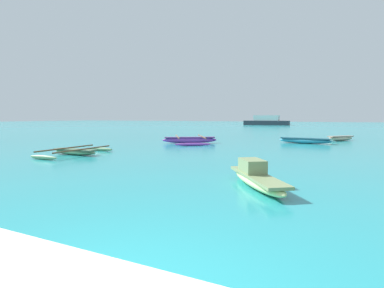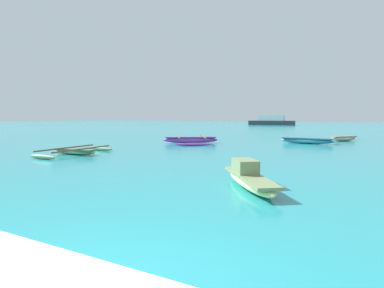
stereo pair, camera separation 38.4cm
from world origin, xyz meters
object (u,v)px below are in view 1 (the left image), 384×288
moored_boat_0 (341,138)px  moored_boat_4 (305,140)px  moored_boat_2 (75,152)px  moored_boat_3 (256,177)px  distant_ferry (266,121)px  moored_boat_1 (190,140)px

moored_boat_0 → moored_boat_4: size_ratio=0.57×
moored_boat_2 → moored_boat_3: (9.84, -2.84, 0.09)m
moored_boat_2 → distant_ferry: 58.83m
moored_boat_4 → distant_ferry: size_ratio=0.36×
moored_boat_1 → distant_ferry: size_ratio=0.48×
moored_boat_0 → moored_boat_2: moored_boat_0 is taller
moored_boat_4 → distant_ferry: bearing=109.8°
moored_boat_1 → moored_boat_3: moored_boat_3 is taller
moored_boat_4 → distant_ferry: (-12.71, 46.89, 0.69)m
moored_boat_2 → moored_boat_3: 10.24m
moored_boat_0 → moored_boat_1: 12.14m
moored_boat_0 → moored_boat_3: size_ratio=0.69×
moored_boat_1 → distant_ferry: bearing=63.9°
moored_boat_1 → distant_ferry: distant_ferry is taller
moored_boat_2 → distant_ferry: size_ratio=0.39×
moored_boat_1 → moored_boat_4: moored_boat_1 is taller
moored_boat_1 → moored_boat_4: size_ratio=1.35×
moored_boat_2 → distant_ferry: bearing=91.1°
moored_boat_0 → moored_boat_2: 19.70m
moored_boat_0 → moored_boat_4: 4.38m
moored_boat_2 → moored_boat_4: (9.74, 11.86, 0.07)m
moored_boat_1 → moored_boat_2: (-2.23, -8.45, -0.07)m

